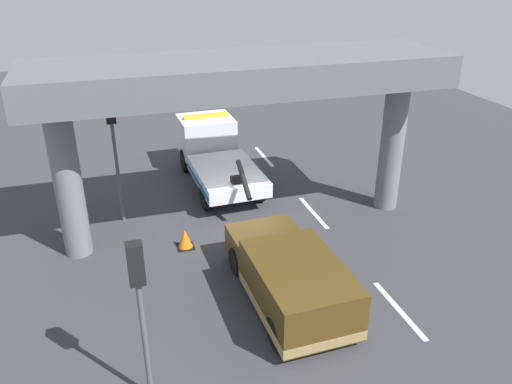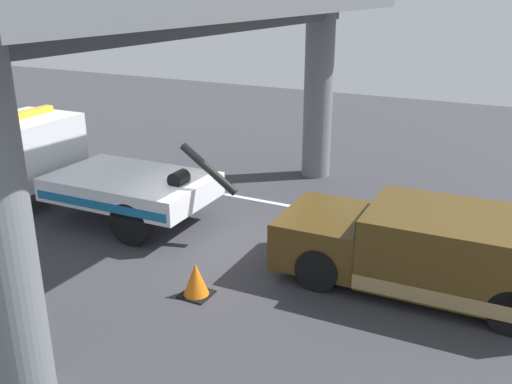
% 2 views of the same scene
% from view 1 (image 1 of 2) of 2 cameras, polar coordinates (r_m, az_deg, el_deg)
% --- Properties ---
extents(ground_plane, '(60.00, 40.00, 0.10)m').
position_cam_1_polar(ground_plane, '(18.49, -1.51, -3.63)').
color(ground_plane, '#38383D').
extents(lane_stripe_west, '(2.60, 0.16, 0.01)m').
position_cam_1_polar(lane_stripe_west, '(14.89, 15.72, -12.56)').
color(lane_stripe_west, silver).
rests_on(lane_stripe_west, ground).
extents(lane_stripe_mid, '(2.60, 0.16, 0.01)m').
position_cam_1_polar(lane_stripe_mid, '(19.30, 6.43, -2.29)').
color(lane_stripe_mid, silver).
rests_on(lane_stripe_mid, ground).
extents(lane_stripe_east, '(2.60, 0.16, 0.01)m').
position_cam_1_polar(lane_stripe_east, '(24.39, 0.90, 3.99)').
color(lane_stripe_east, silver).
rests_on(lane_stripe_east, ground).
extents(tow_truck_white, '(7.28, 2.55, 2.46)m').
position_cam_1_polar(tow_truck_white, '(21.68, -4.67, 4.49)').
color(tow_truck_white, white).
rests_on(tow_truck_white, ground).
extents(towed_van_green, '(5.25, 2.33, 1.58)m').
position_cam_1_polar(towed_van_green, '(14.20, 3.83, -9.69)').
color(towed_van_green, '#4C3814').
rests_on(towed_van_green, ground).
extents(overpass_structure, '(3.60, 13.25, 5.96)m').
position_cam_1_polar(overpass_structure, '(16.34, -1.43, 11.72)').
color(overpass_structure, slate).
rests_on(overpass_structure, ground).
extents(traffic_light_near, '(0.39, 0.32, 3.94)m').
position_cam_1_polar(traffic_light_near, '(10.51, -13.00, -10.53)').
color(traffic_light_near, '#515456').
rests_on(traffic_light_near, ground).
extents(traffic_light_far, '(0.39, 0.32, 4.60)m').
position_cam_1_polar(traffic_light_far, '(17.98, -15.73, 6.36)').
color(traffic_light_far, '#515456').
rests_on(traffic_light_far, ground).
extents(traffic_cone_orange, '(0.55, 0.55, 0.66)m').
position_cam_1_polar(traffic_cone_orange, '(17.04, -7.95, -5.22)').
color(traffic_cone_orange, orange).
rests_on(traffic_cone_orange, ground).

